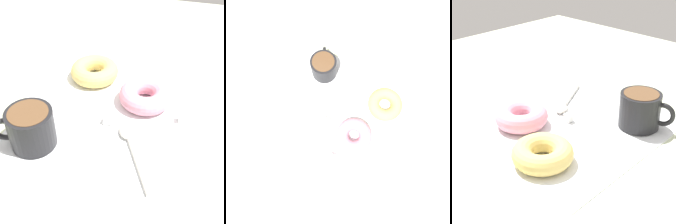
# 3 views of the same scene
# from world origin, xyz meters

# --- Properties ---
(ground_plane) EXTENTS (1.20, 1.20, 0.02)m
(ground_plane) POSITION_xyz_m (0.00, 0.00, -0.01)
(ground_plane) COLOR beige
(napkin) EXTENTS (0.37, 0.37, 0.00)m
(napkin) POSITION_xyz_m (-0.01, -0.02, 0.00)
(napkin) COLOR white
(napkin) RESTS_ON ground_plane
(coffee_cup) EXTENTS (0.08, 0.10, 0.07)m
(coffee_cup) POSITION_xyz_m (0.08, -0.14, 0.04)
(coffee_cup) COLOR black
(coffee_cup) RESTS_ON napkin
(donut_near_cup) EXTENTS (0.10, 0.10, 0.04)m
(donut_near_cup) POSITION_xyz_m (-0.07, 0.02, 0.02)
(donut_near_cup) COLOR pink
(donut_near_cup) RESTS_ON napkin
(donut_far) EXTENTS (0.10, 0.10, 0.03)m
(donut_far) POSITION_xyz_m (-0.13, -0.09, 0.02)
(donut_far) COLOR #E5C66B
(donut_far) RESTS_ON napkin
(spoon) EXTENTS (0.14, 0.08, 0.01)m
(spoon) POSITION_xyz_m (0.04, 0.02, 0.01)
(spoon) COLOR #B7B2A8
(spoon) RESTS_ON napkin
(sugar_cube) EXTENTS (0.01, 0.01, 0.01)m
(sugar_cube) POSITION_xyz_m (0.00, -0.03, 0.01)
(sugar_cube) COLOR white
(sugar_cube) RESTS_ON napkin
(sugar_cube_extra) EXTENTS (0.01, 0.01, 0.01)m
(sugar_cube_extra) POSITION_xyz_m (-0.04, 0.10, 0.01)
(sugar_cube_extra) COLOR white
(sugar_cube_extra) RESTS_ON napkin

